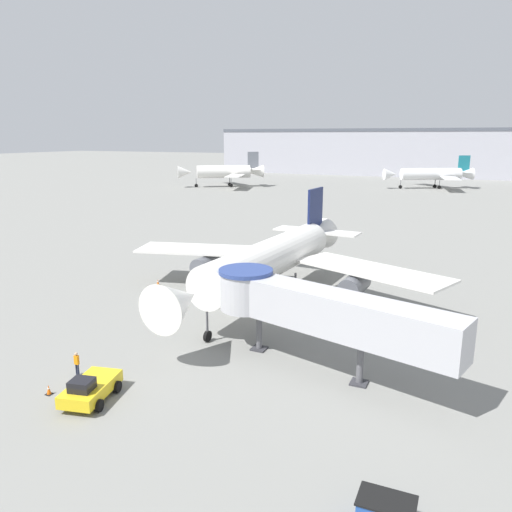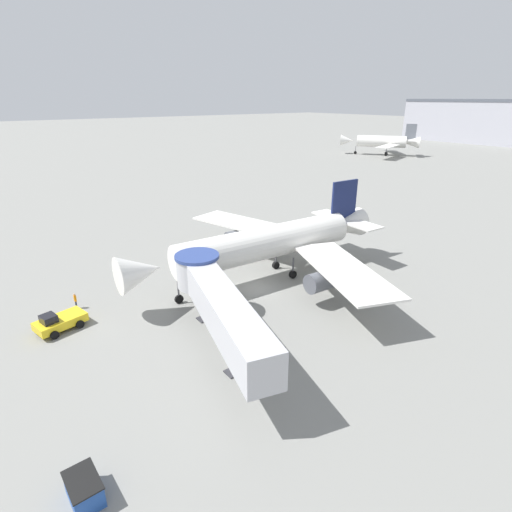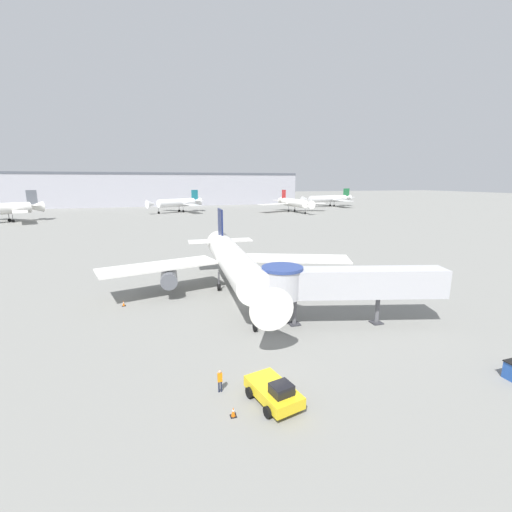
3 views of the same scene
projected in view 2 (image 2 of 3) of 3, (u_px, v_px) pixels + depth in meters
The scene contains 9 objects.
ground_plane at pixel (258, 288), 43.79m from camera, with size 800.00×800.00×0.00m, color gray.
main_airplane at pixel (271, 243), 45.03m from camera, with size 33.82×31.46×10.08m.
jet_bridge at pixel (216, 299), 32.15m from camera, with size 18.14×7.62×6.09m.
pushback_tug_yellow at pixel (59, 322), 35.77m from camera, with size 3.18×4.57×1.80m.
service_container_blue at pixel (84, 489), 20.56m from camera, with size 2.39×1.58×1.37m.
traffic_cone_apron_front at pixel (47, 315), 37.79m from camera, with size 0.39×0.39×0.66m.
traffic_cone_port_wing at pixel (209, 244), 56.14m from camera, with size 0.39×0.39×0.64m.
ground_crew_marshaller at pixel (75, 300), 39.29m from camera, with size 0.32×0.22×1.65m.
background_jet_gray_tail at pixel (383, 141), 143.33m from camera, with size 24.87×26.26×11.00m.
Camera 2 is at (31.18, -24.05, 19.49)m, focal length 28.00 mm.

